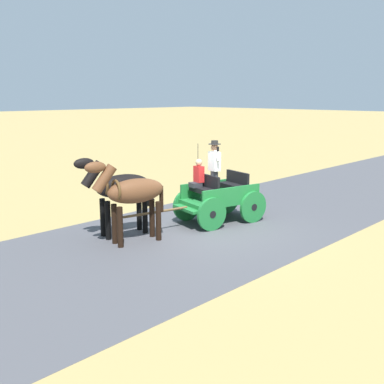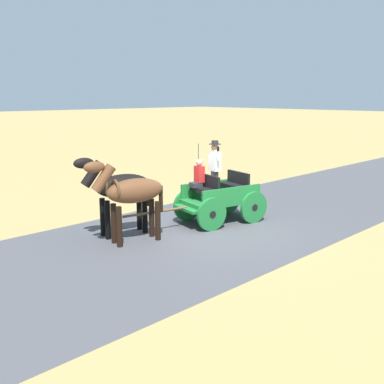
{
  "view_description": "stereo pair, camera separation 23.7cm",
  "coord_description": "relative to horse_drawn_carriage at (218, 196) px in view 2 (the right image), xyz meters",
  "views": [
    {
      "loc": [
        -8.48,
        9.29,
        3.78
      ],
      "look_at": [
        0.35,
        0.37,
        1.1
      ],
      "focal_mm": 42.51,
      "sensor_mm": 36.0,
      "label": 1
    },
    {
      "loc": [
        -8.64,
        9.12,
        3.78
      ],
      "look_at": [
        0.35,
        0.37,
        1.1
      ],
      "focal_mm": 42.51,
      "sensor_mm": 36.0,
      "label": 2
    }
  ],
  "objects": [
    {
      "name": "ground_plane",
      "position": [
        -0.37,
        0.74,
        -0.82
      ],
      "size": [
        200.0,
        200.0,
        0.0
      ],
      "primitive_type": "plane",
      "color": "tan"
    },
    {
      "name": "road_surface",
      "position": [
        -0.37,
        0.74,
        -0.81
      ],
      "size": [
        6.3,
        160.0,
        0.01
      ],
      "primitive_type": "cube",
      "color": "#4C4C51",
      "rests_on": "ground"
    },
    {
      "name": "horse_drawn_carriage",
      "position": [
        0.0,
        0.0,
        0.0
      ],
      "size": [
        1.88,
        4.51,
        2.5
      ],
      "color": "#1E7233",
      "rests_on": "ground"
    },
    {
      "name": "horse_near_side",
      "position": [
        0.25,
        3.04,
        0.51
      ],
      "size": [
        0.89,
        2.15,
        2.21
      ],
      "color": "brown",
      "rests_on": "ground"
    },
    {
      "name": "horse_off_side",
      "position": [
        0.99,
        2.89,
        0.51
      ],
      "size": [
        0.89,
        2.15,
        2.21
      ],
      "color": "black",
      "rests_on": "ground"
    }
  ]
}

